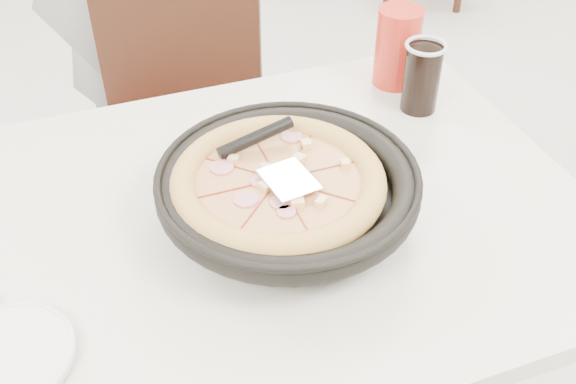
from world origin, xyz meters
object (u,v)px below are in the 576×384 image
object	(u,v)px
pizza	(278,190)
chair_far	(173,146)
side_plate	(7,357)
main_table	(232,363)
pizza_pan	(288,196)
red_cup	(397,47)
cola_glass	(422,79)

from	to	relation	value
pizza	chair_far	bearing A→B (deg)	95.05
pizza	side_plate	distance (m)	0.44
main_table	pizza_pan	bearing A→B (deg)	-14.82
pizza	red_cup	distance (m)	0.49
chair_far	pizza	distance (m)	0.72
chair_far	cola_glass	bearing A→B (deg)	158.06
chair_far	red_cup	bearing A→B (deg)	166.28
pizza_pan	red_cup	xyz separation A→B (m)	(0.35, 0.32, 0.04)
pizza_pan	side_plate	bearing A→B (deg)	-162.42
pizza_pan	red_cup	size ratio (longest dim) A/B	2.18
main_table	pizza	xyz separation A→B (m)	(0.09, -0.03, 0.44)
main_table	red_cup	distance (m)	0.71
main_table	side_plate	bearing A→B (deg)	-153.13
chair_far	main_table	bearing A→B (deg)	110.11
pizza	red_cup	world-z (taller)	red_cup
pizza	cola_glass	bearing A→B (deg)	30.08
main_table	pizza	distance (m)	0.45
side_plate	red_cup	distance (m)	0.91
pizza_pan	pizza	bearing A→B (deg)	-173.15
pizza_pan	side_plate	distance (m)	0.46
red_cup	chair_far	bearing A→B (deg)	143.00
pizza_pan	pizza	xyz separation A→B (m)	(-0.02, -0.00, 0.02)
red_cup	main_table	bearing A→B (deg)	-147.86
chair_far	pizza	xyz separation A→B (m)	(0.06, -0.64, 0.34)
side_plate	red_cup	size ratio (longest dim) A/B	1.06
pizza	red_cup	xyz separation A→B (m)	(0.37, 0.32, 0.02)
side_plate	pizza	bearing A→B (deg)	17.99
pizza	side_plate	bearing A→B (deg)	-162.01
chair_far	red_cup	world-z (taller)	chair_far
main_table	pizza	size ratio (longest dim) A/B	3.99
side_plate	red_cup	world-z (taller)	red_cup
chair_far	red_cup	distance (m)	0.64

